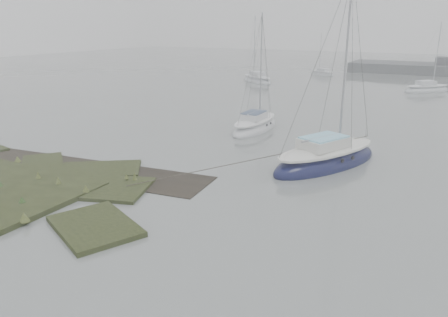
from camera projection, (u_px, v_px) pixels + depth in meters
ground at (320, 102)px, 41.87m from camera, size 160.00×160.00×0.00m
sailboat_main at (326, 159)px, 23.01m from camera, size 5.29×7.75×10.46m
sailboat_white at (255, 126)px, 30.72m from camera, size 2.04×6.06×8.52m
sailboat_far_a at (257, 80)px, 55.48m from camera, size 6.15×5.33×8.70m
sailboat_far_b at (427, 90)px, 47.80m from camera, size 5.22×5.32×7.92m
sailboat_far_c at (322, 74)px, 63.16m from camera, size 4.66×3.63×6.42m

